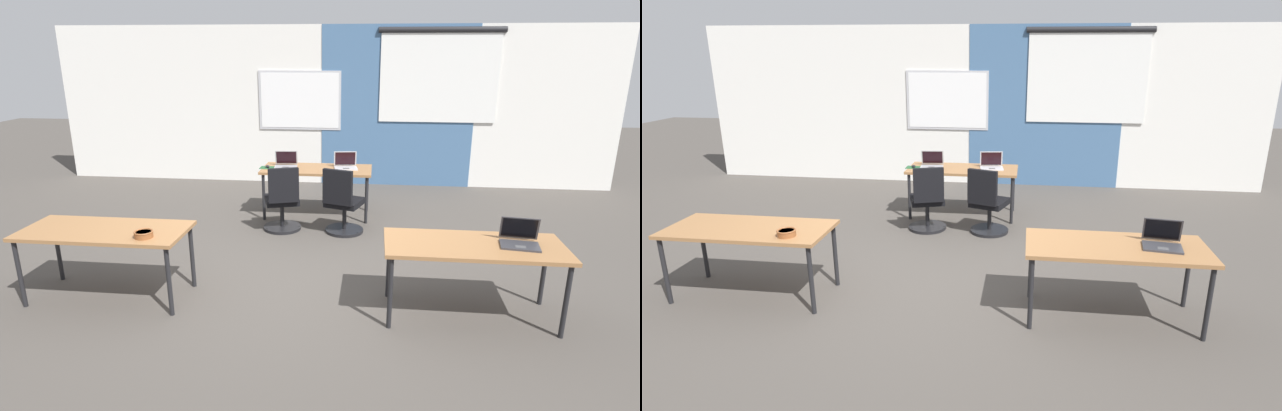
{
  "view_description": "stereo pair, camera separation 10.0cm",
  "coord_description": "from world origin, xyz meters",
  "views": [
    {
      "loc": [
        0.83,
        -4.89,
        2.39
      ],
      "look_at": [
        0.33,
        -0.38,
        0.97
      ],
      "focal_mm": 27.99,
      "sensor_mm": 36.0,
      "label": 1
    },
    {
      "loc": [
        0.93,
        -4.88,
        2.39
      ],
      "look_at": [
        0.33,
        -0.38,
        0.97
      ],
      "focal_mm": 27.99,
      "sensor_mm": 36.0,
      "label": 2
    }
  ],
  "objects": [
    {
      "name": "laptop_far_right",
      "position": [
        0.42,
        2.25,
        0.77
      ],
      "size": [
        0.37,
        0.31,
        0.24
      ],
      "rotation": [
        0.0,
        0.0,
        0.15
      ],
      "color": "#B7B7BC",
      "rests_on": "desk_far_center"
    },
    {
      "name": "mouse_far_left",
      "position": [
        -0.73,
        2.15,
        0.74
      ],
      "size": [
        0.09,
        0.11,
        0.03
      ],
      "color": "black",
      "rests_on": "mousepad_far_left"
    },
    {
      "name": "back_wall_assembly",
      "position": [
        0.04,
        4.2,
        1.41
      ],
      "size": [
        10.0,
        0.27,
        2.8
      ],
      "color": "silver",
      "rests_on": "ground"
    },
    {
      "name": "mousepad_far_left",
      "position": [
        -0.73,
        2.15,
        0.72
      ],
      "size": [
        0.22,
        0.19,
        0.0
      ],
      "color": "#23512D",
      "rests_on": "desk_far_center"
    },
    {
      "name": "laptop_near_right_end",
      "position": [
        2.15,
        -0.57,
        0.77
      ],
      "size": [
        0.37,
        0.33,
        0.23
      ],
      "rotation": [
        0.0,
        0.0,
        -0.14
      ],
      "color": "#333338",
      "rests_on": "desk_near_right"
    },
    {
      "name": "chair_far_left",
      "position": [
        -0.39,
        1.47,
        0.38
      ],
      "size": [
        0.55,
        0.6,
        0.92
      ],
      "rotation": [
        0.0,
        0.0,
        3.45
      ],
      "color": "black",
      "rests_on": "ground"
    },
    {
      "name": "chair_far_right",
      "position": [
        0.43,
        1.46,
        0.38
      ],
      "size": [
        0.56,
        0.61,
        0.92
      ],
      "rotation": [
        0.0,
        0.0,
        2.81
      ],
      "color": "black",
      "rests_on": "ground"
    },
    {
      "name": "desk_far_center",
      "position": [
        0.0,
        2.2,
        0.66
      ],
      "size": [
        1.6,
        0.7,
        0.72
      ],
      "color": "olive",
      "rests_on": "ground"
    },
    {
      "name": "snack_bowl",
      "position": [
        -1.27,
        -0.77,
        0.76
      ],
      "size": [
        0.18,
        0.18,
        0.06
      ],
      "color": "brown",
      "rests_on": "desk_near_left"
    },
    {
      "name": "laptop_far_left",
      "position": [
        -0.46,
        2.23,
        0.77
      ],
      "size": [
        0.36,
        0.33,
        0.23
      ],
      "rotation": [
        0.0,
        0.0,
        0.1
      ],
      "color": "#9E9EA3",
      "rests_on": "desk_far_center"
    },
    {
      "name": "ground_plane",
      "position": [
        0.0,
        0.0,
        0.0
      ],
      "size": [
        24.0,
        24.0,
        0.0
      ],
      "color": "#47423D"
    },
    {
      "name": "desk_near_left",
      "position": [
        -1.75,
        -0.6,
        0.66
      ],
      "size": [
        1.6,
        0.7,
        0.72
      ],
      "color": "olive",
      "rests_on": "ground"
    },
    {
      "name": "desk_near_right",
      "position": [
        1.75,
        -0.6,
        0.66
      ],
      "size": [
        1.6,
        0.7,
        0.72
      ],
      "color": "olive",
      "rests_on": "ground"
    }
  ]
}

